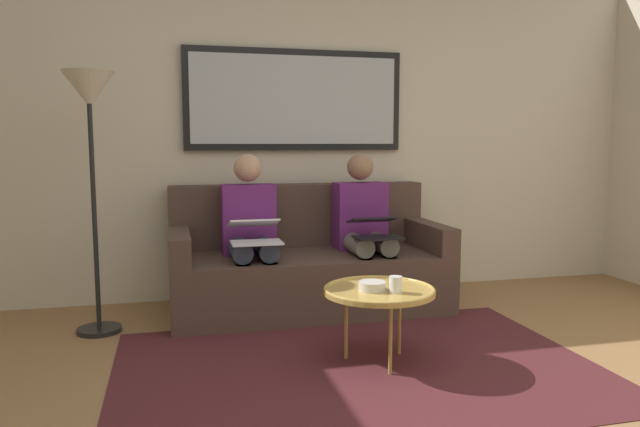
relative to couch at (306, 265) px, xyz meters
The scene contains 12 objects.
wall_rear 1.10m from the couch, 90.00° to the right, with size 6.00×0.12×2.60m, color beige.
area_rug 1.30m from the couch, 90.00° to the left, with size 2.60×1.80×0.01m, color #4C1E23.
couch is the anchor object (origin of this frame).
framed_mirror 1.30m from the couch, 90.00° to the right, with size 1.72×0.05×0.78m.
coffee_table 1.23m from the couch, 96.37° to the left, with size 0.62×0.62×0.43m.
cup 1.34m from the couch, 98.40° to the left, with size 0.07×0.07×0.09m, color silver.
bowl 1.25m from the couch, 94.08° to the left, with size 0.15×0.15×0.05m, color beige.
person_left 0.52m from the couch, behind, with size 0.38×0.58×1.14m.
laptop_black 0.61m from the couch, 143.34° to the left, with size 0.33×0.34×0.14m.
person_right 0.52m from the couch, ahead, with size 0.38×0.58×1.14m.
laptop_white 0.61m from the couch, 36.05° to the left, with size 0.34×0.36×0.15m.
standing_lamp 1.81m from the couch, 10.53° to the left, with size 0.32×0.32×1.66m.
Camera 1 is at (0.96, 2.15, 1.22)m, focal length 33.60 mm.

